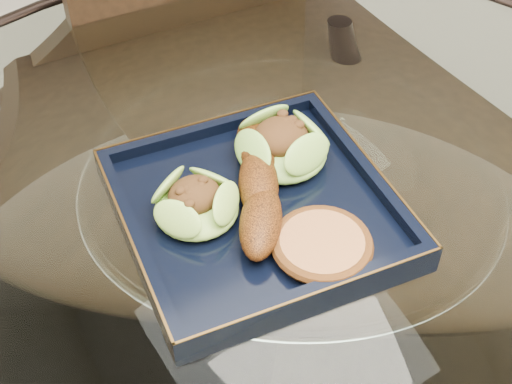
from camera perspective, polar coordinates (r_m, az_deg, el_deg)
dining_table at (r=0.88m, az=2.34°, el=-9.08°), size 1.13×1.13×0.77m
dining_chair at (r=1.14m, az=-0.98°, el=5.55°), size 0.49×0.49×1.05m
navy_plate at (r=0.74m, az=0.00°, el=-1.64°), size 0.31×0.31×0.02m
lettuce_wrap_left at (r=0.72m, az=-4.81°, el=-1.06°), size 0.10×0.10×0.03m
lettuce_wrap_right at (r=0.77m, az=2.10°, el=3.56°), size 0.13×0.13×0.04m
roasted_plantain at (r=0.73m, az=0.20°, el=0.71°), size 0.13×0.19×0.04m
crumb_patty at (r=0.69m, az=5.29°, el=-4.32°), size 0.10×0.10×0.02m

